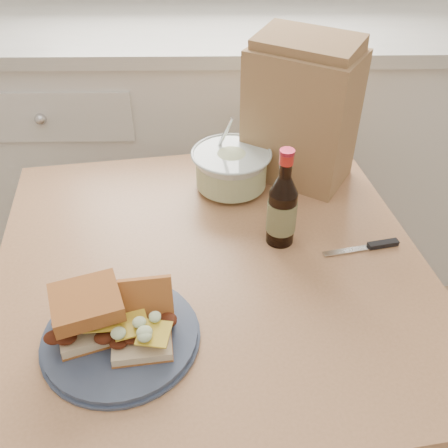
{
  "coord_description": "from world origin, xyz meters",
  "views": [
    {
      "loc": [
        0.03,
        0.01,
        1.44
      ],
      "look_at": [
        0.04,
        0.79,
        0.81
      ],
      "focal_mm": 40.0,
      "sensor_mm": 36.0,
      "label": 1
    }
  ],
  "objects_px": {
    "coleslaw_bowl": "(231,170)",
    "plate": "(121,336)",
    "beer_bottle": "(282,209)",
    "dining_table": "(212,297)",
    "paper_bag": "(301,117)"
  },
  "relations": [
    {
      "from": "beer_bottle",
      "to": "dining_table",
      "type": "bearing_deg",
      "value": -137.7
    },
    {
      "from": "paper_bag",
      "to": "beer_bottle",
      "type": "bearing_deg",
      "value": -73.01
    },
    {
      "from": "plate",
      "to": "beer_bottle",
      "type": "xyz_separation_m",
      "value": [
        0.3,
        0.26,
        0.08
      ]
    },
    {
      "from": "plate",
      "to": "coleslaw_bowl",
      "type": "height_order",
      "value": "coleslaw_bowl"
    },
    {
      "from": "coleslaw_bowl",
      "to": "plate",
      "type": "bearing_deg",
      "value": -113.59
    },
    {
      "from": "plate",
      "to": "paper_bag",
      "type": "bearing_deg",
      "value": 54.98
    },
    {
      "from": "dining_table",
      "to": "plate",
      "type": "height_order",
      "value": "plate"
    },
    {
      "from": "dining_table",
      "to": "plate",
      "type": "bearing_deg",
      "value": -137.0
    },
    {
      "from": "dining_table",
      "to": "beer_bottle",
      "type": "distance_m",
      "value": 0.25
    },
    {
      "from": "beer_bottle",
      "to": "paper_bag",
      "type": "height_order",
      "value": "paper_bag"
    },
    {
      "from": "dining_table",
      "to": "coleslaw_bowl",
      "type": "bearing_deg",
      "value": 71.47
    },
    {
      "from": "dining_table",
      "to": "paper_bag",
      "type": "bearing_deg",
      "value": 48.6
    },
    {
      "from": "plate",
      "to": "coleslaw_bowl",
      "type": "bearing_deg",
      "value": 66.41
    },
    {
      "from": "plate",
      "to": "dining_table",
      "type": "bearing_deg",
      "value": 51.55
    },
    {
      "from": "dining_table",
      "to": "paper_bag",
      "type": "xyz_separation_m",
      "value": [
        0.22,
        0.33,
        0.27
      ]
    }
  ]
}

